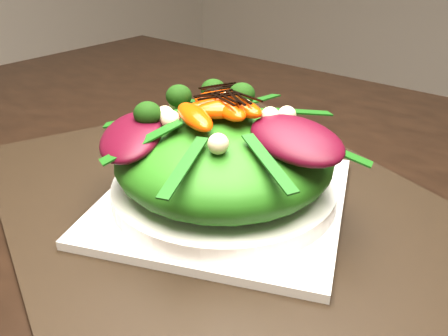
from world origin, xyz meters
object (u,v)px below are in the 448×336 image
Objects in this scene: lettuce_mound at (224,157)px; salad_bowl at (224,188)px; dining_table at (324,224)px; plate_base at (224,199)px; placemat at (224,205)px; orange_segment at (223,102)px.

salad_bowl is at bearing 0.00° from lettuce_mound.
plate_base is (-0.08, -0.07, 0.03)m from dining_table.
dining_table is at bearing 38.04° from plate_base.
plate_base reaches higher than placemat.
lettuce_mound is 0.06m from orange_segment.
lettuce_mound is at bearing -141.96° from dining_table.
placemat is at bearing -141.96° from dining_table.
dining_table is 0.17m from orange_segment.
dining_table is at bearing 38.04° from placemat.
placemat is at bearing -47.66° from orange_segment.
lettuce_mound is at bearing 0.00° from placemat.
placemat is 2.27× the size of plate_base.
orange_segment is at bearing 132.34° from lettuce_mound.
dining_table is 0.11m from placemat.
salad_bowl is 1.05× the size of lettuce_mound.
lettuce_mound is (-0.00, 0.00, 0.04)m from salad_bowl.
salad_bowl is (-0.08, -0.07, 0.04)m from dining_table.
plate_base is 4.04× the size of orange_segment.
orange_segment reaches higher than placemat.
lettuce_mound is (0.00, 0.00, 0.06)m from placemat.
dining_table reaches higher than orange_segment.
placemat is 9.16× the size of orange_segment.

